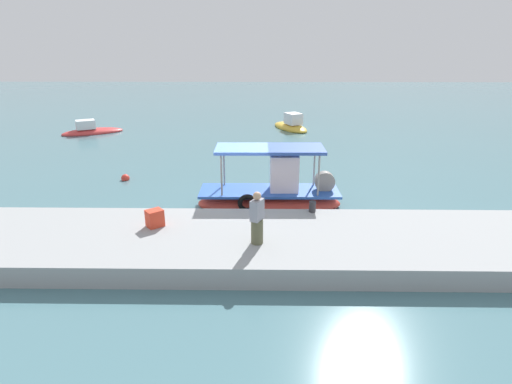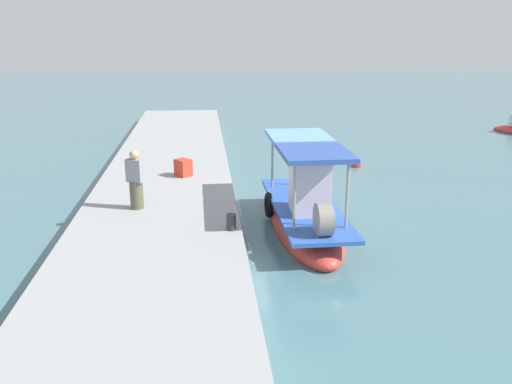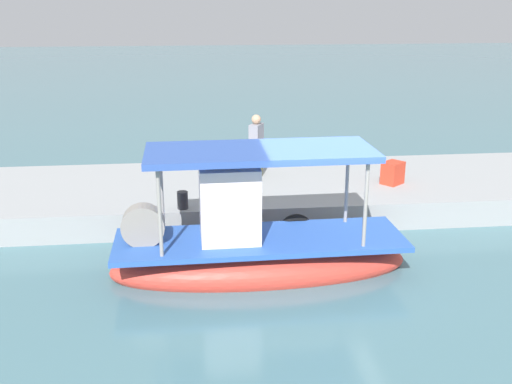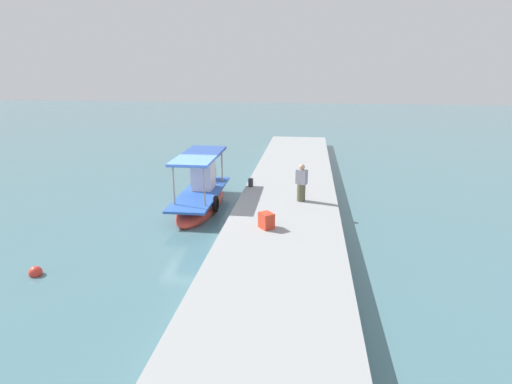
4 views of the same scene
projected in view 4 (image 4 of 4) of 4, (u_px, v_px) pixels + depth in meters
ground_plane at (193, 217)px, 17.63m from camera, size 120.00×120.00×0.00m
dock_quay at (286, 214)px, 17.05m from camera, size 36.00×4.27×0.64m
main_fishing_boat at (202, 196)px, 18.84m from camera, size 5.79×1.85×2.82m
fisherman_near_bollard at (301, 184)px, 17.52m from camera, size 0.48×0.52×1.61m
mooring_bollard at (251, 183)px, 19.80m from camera, size 0.24×0.24×0.39m
cargo_crate at (266, 221)px, 14.64m from camera, size 0.65×0.63×0.56m
marker_buoy at (36, 273)px, 12.69m from camera, size 0.40×0.40×0.40m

